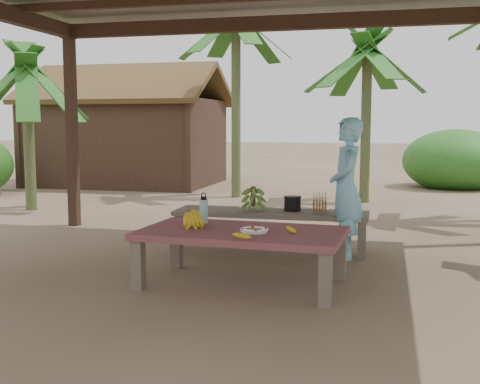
% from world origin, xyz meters
% --- Properties ---
extents(ground, '(80.00, 80.00, 0.00)m').
position_xyz_m(ground, '(0.00, 0.00, 0.00)').
color(ground, brown).
rests_on(ground, ground).
extents(work_table, '(1.86, 1.11, 0.50)m').
position_xyz_m(work_table, '(0.26, -0.21, 0.43)').
color(work_table, brown).
rests_on(work_table, ground).
extents(bench, '(2.21, 0.62, 0.45)m').
position_xyz_m(bench, '(0.23, 1.33, 0.39)').
color(bench, brown).
rests_on(bench, ground).
extents(ripe_banana_bunch, '(0.32, 0.28, 0.17)m').
position_xyz_m(ripe_banana_bunch, '(-0.25, -0.18, 0.58)').
color(ripe_banana_bunch, gold).
rests_on(ripe_banana_bunch, work_table).
extents(plate, '(0.25, 0.25, 0.04)m').
position_xyz_m(plate, '(0.39, -0.31, 0.52)').
color(plate, white).
rests_on(plate, work_table).
extents(loose_banana_front, '(0.17, 0.06, 0.04)m').
position_xyz_m(loose_banana_front, '(0.35, -0.60, 0.52)').
color(loose_banana_front, gold).
rests_on(loose_banana_front, work_table).
extents(loose_banana_side, '(0.13, 0.15, 0.04)m').
position_xyz_m(loose_banana_side, '(0.70, -0.21, 0.52)').
color(loose_banana_side, gold).
rests_on(loose_banana_side, work_table).
extents(water_flask, '(0.08, 0.08, 0.29)m').
position_xyz_m(water_flask, '(-0.18, 0.07, 0.62)').
color(water_flask, '#3DAFC0').
rests_on(water_flask, work_table).
extents(green_banana_stalk, '(0.26, 0.26, 0.29)m').
position_xyz_m(green_banana_stalk, '(0.02, 1.33, 0.60)').
color(green_banana_stalk, '#598C2D').
rests_on(green_banana_stalk, bench).
extents(cooking_pot, '(0.19, 0.19, 0.16)m').
position_xyz_m(cooking_pot, '(0.47, 1.40, 0.53)').
color(cooking_pot, black).
rests_on(cooking_pot, bench).
extents(skewer_rack, '(0.18, 0.08, 0.24)m').
position_xyz_m(skewer_rack, '(0.79, 1.29, 0.57)').
color(skewer_rack, '#A57F47').
rests_on(skewer_rack, bench).
extents(woman, '(0.45, 0.60, 1.51)m').
position_xyz_m(woman, '(1.09, 1.12, 0.76)').
color(woman, '#7ACAE7').
rests_on(woman, ground).
extents(hut, '(4.40, 3.43, 2.85)m').
position_xyz_m(hut, '(-4.50, 8.00, 1.10)').
color(hut, black).
rests_on(hut, ground).
extents(banana_plant_n, '(1.80, 1.80, 3.02)m').
position_xyz_m(banana_plant_n, '(1.11, 5.86, 2.53)').
color(banana_plant_n, '#596638').
rests_on(banana_plant_n, ground).
extents(banana_plant_nw, '(1.80, 1.80, 3.71)m').
position_xyz_m(banana_plant_nw, '(-1.38, 6.06, 3.20)').
color(banana_plant_nw, '#596638').
rests_on(banana_plant_nw, ground).
extents(banana_plant_w, '(1.80, 1.80, 2.58)m').
position_xyz_m(banana_plant_w, '(-4.28, 3.52, 2.11)').
color(banana_plant_w, '#596638').
rests_on(banana_plant_w, ground).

